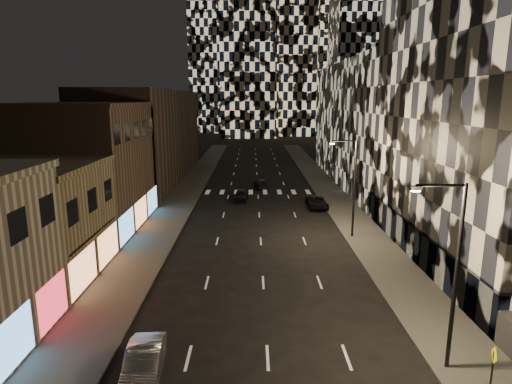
{
  "coord_description": "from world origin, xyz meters",
  "views": [
    {
      "loc": [
        -0.74,
        -8.24,
        12.77
      ],
      "look_at": [
        -0.49,
        22.63,
        6.0
      ],
      "focal_mm": 30.0,
      "sensor_mm": 36.0,
      "label": 1
    }
  ],
  "objects_px": {
    "ped_sign": "(493,364)",
    "streetlight_near": "(452,265)",
    "car_silver_parked": "(144,364)",
    "car_dark_rightlane": "(317,202)",
    "streetlight_far": "(352,181)",
    "car_dark_oncoming": "(261,184)",
    "car_dark_midlane": "(241,195)"
  },
  "relations": [
    {
      "from": "ped_sign",
      "to": "streetlight_near",
      "type": "bearing_deg",
      "value": 136.74
    },
    {
      "from": "car_silver_parked",
      "to": "car_dark_rightlane",
      "type": "distance_m",
      "value": 34.07
    },
    {
      "from": "streetlight_near",
      "to": "car_dark_oncoming",
      "type": "relative_size",
      "value": 2.09
    },
    {
      "from": "car_dark_midlane",
      "to": "car_dark_oncoming",
      "type": "xyz_separation_m",
      "value": [
        2.71,
        7.94,
        -0.1
      ]
    },
    {
      "from": "streetlight_far",
      "to": "ped_sign",
      "type": "xyz_separation_m",
      "value": [
        1.14,
        -22.12,
        -3.63
      ]
    },
    {
      "from": "streetlight_near",
      "to": "streetlight_far",
      "type": "xyz_separation_m",
      "value": [
        0.0,
        20.0,
        0.0
      ]
    },
    {
      "from": "car_dark_oncoming",
      "to": "car_dark_rightlane",
      "type": "bearing_deg",
      "value": 112.42
    },
    {
      "from": "car_dark_rightlane",
      "to": "car_silver_parked",
      "type": "bearing_deg",
      "value": -112.97
    },
    {
      "from": "car_silver_parked",
      "to": "car_dark_oncoming",
      "type": "relative_size",
      "value": 1.06
    },
    {
      "from": "car_dark_midlane",
      "to": "ped_sign",
      "type": "relative_size",
      "value": 1.79
    },
    {
      "from": "streetlight_far",
      "to": "car_dark_oncoming",
      "type": "xyz_separation_m",
      "value": [
        -7.85,
        22.79,
        -4.73
      ]
    },
    {
      "from": "car_dark_midlane",
      "to": "ped_sign",
      "type": "distance_m",
      "value": 38.79
    },
    {
      "from": "car_dark_oncoming",
      "to": "car_dark_rightlane",
      "type": "xyz_separation_m",
      "value": [
        6.43,
        -11.77,
        0.05
      ]
    },
    {
      "from": "car_silver_parked",
      "to": "car_dark_rightlane",
      "type": "relative_size",
      "value": 0.94
    },
    {
      "from": "car_silver_parked",
      "to": "ped_sign",
      "type": "height_order",
      "value": "ped_sign"
    },
    {
      "from": "car_dark_midlane",
      "to": "car_dark_oncoming",
      "type": "distance_m",
      "value": 8.39
    },
    {
      "from": "streetlight_far",
      "to": "car_dark_rightlane",
      "type": "height_order",
      "value": "streetlight_far"
    },
    {
      "from": "streetlight_far",
      "to": "ped_sign",
      "type": "distance_m",
      "value": 22.45
    },
    {
      "from": "streetlight_near",
      "to": "car_dark_midlane",
      "type": "xyz_separation_m",
      "value": [
        -10.57,
        34.85,
        -4.63
      ]
    },
    {
      "from": "streetlight_far",
      "to": "car_dark_rightlane",
      "type": "xyz_separation_m",
      "value": [
        -1.43,
        11.02,
        -4.68
      ]
    },
    {
      "from": "ped_sign",
      "to": "car_dark_oncoming",
      "type": "bearing_deg",
      "value": 119.88
    },
    {
      "from": "car_dark_midlane",
      "to": "car_dark_oncoming",
      "type": "relative_size",
      "value": 0.98
    },
    {
      "from": "car_dark_rightlane",
      "to": "ped_sign",
      "type": "relative_size",
      "value": 2.06
    },
    {
      "from": "car_silver_parked",
      "to": "ped_sign",
      "type": "xyz_separation_m",
      "value": [
        15.29,
        -1.54,
        0.98
      ]
    },
    {
      "from": "streetlight_near",
      "to": "car_silver_parked",
      "type": "distance_m",
      "value": 14.9
    },
    {
      "from": "car_dark_oncoming",
      "to": "ped_sign",
      "type": "relative_size",
      "value": 1.82
    },
    {
      "from": "car_silver_parked",
      "to": "car_dark_oncoming",
      "type": "xyz_separation_m",
      "value": [
        6.3,
        43.37,
        -0.13
      ]
    },
    {
      "from": "car_dark_rightlane",
      "to": "ped_sign",
      "type": "xyz_separation_m",
      "value": [
        2.56,
        -33.14,
        1.05
      ]
    },
    {
      "from": "ped_sign",
      "to": "streetlight_far",
      "type": "bearing_deg",
      "value": 111.5
    },
    {
      "from": "streetlight_far",
      "to": "car_silver_parked",
      "type": "bearing_deg",
      "value": -124.51
    },
    {
      "from": "car_dark_midlane",
      "to": "car_dark_oncoming",
      "type": "bearing_deg",
      "value": 75.18
    },
    {
      "from": "ped_sign",
      "to": "car_dark_rightlane",
      "type": "bearing_deg",
      "value": 112.98
    }
  ]
}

